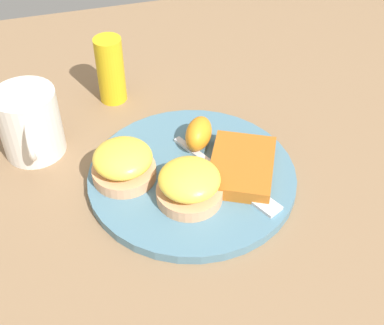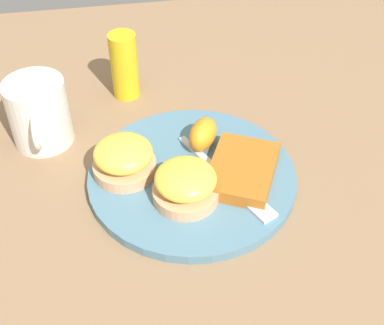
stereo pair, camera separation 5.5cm
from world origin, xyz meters
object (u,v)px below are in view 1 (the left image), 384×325
Objects in this scene: condiment_bottle at (111,70)px; fork at (230,178)px; sandwich_benedict_left at (123,163)px; orange_wedge at (199,134)px; cup at (30,123)px; sandwich_benedict_right at (189,184)px; hashbrown_patty at (242,166)px.

fork is at bearing 25.68° from condiment_bottle.
condiment_bottle is (-0.25, -0.12, 0.04)m from fork.
fork is at bearing 71.88° from sandwich_benedict_left.
orange_wedge reaches higher than fork.
orange_wedge is 0.24m from cup.
hashbrown_patty is (-0.03, 0.08, -0.02)m from sandwich_benedict_right.
fork is at bearing -60.90° from hashbrown_patty.
cup is (-0.14, -0.27, 0.03)m from hashbrown_patty.
fork is at bearing 105.76° from sandwich_benedict_right.
cup reaches higher than sandwich_benedict_left.
fork is 0.29m from cup.
condiment_bottle is (-0.17, -0.10, 0.02)m from orange_wedge.
sandwich_benedict_left is at bearing -72.87° from orange_wedge.
sandwich_benedict_right is 0.47× the size of fork.
sandwich_benedict_right is 0.11m from orange_wedge.
sandwich_benedict_right is at bearing 12.06° from condiment_bottle.
cup reaches higher than hashbrown_patty.
orange_wedge is at bearing 157.35° from sandwich_benedict_right.
cup reaches higher than orange_wedge.
sandwich_benedict_left reaches higher than hashbrown_patty.
condiment_bottle is at bearing -149.54° from hashbrown_patty.
sandwich_benedict_right is 0.07m from fork.
cup is (-0.11, -0.11, 0.01)m from sandwich_benedict_left.
condiment_bottle reaches higher than orange_wedge.
sandwich_benedict_left is at bearing -102.11° from hashbrown_patty.
sandwich_benedict_left is 0.47× the size of fork.
orange_wedge is at bearing 30.25° from condiment_bottle.
condiment_bottle is at bearing -149.75° from orange_wedge.
sandwich_benedict_right is at bearing -70.77° from hashbrown_patty.
fork is 0.28m from condiment_bottle.
sandwich_benedict_right is at bearing -22.65° from orange_wedge.
sandwich_benedict_left is 0.73× the size of hashbrown_patty.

